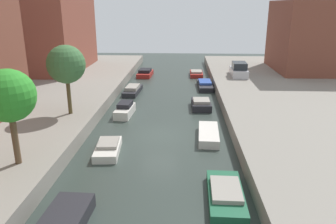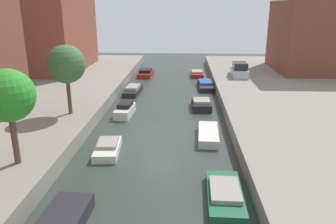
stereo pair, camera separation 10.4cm
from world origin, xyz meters
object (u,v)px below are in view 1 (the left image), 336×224
moored_boat_left_5 (145,73)px  moored_boat_right_4 (205,85)px  parked_car (239,70)px  moored_boat_right_3 (201,104)px  street_tree_1 (9,96)px  low_block_right (318,36)px  moored_boat_left_2 (108,148)px  moored_boat_left_4 (133,90)px  moored_boat_right_1 (226,194)px  moored_boat_right_5 (196,73)px  moored_boat_left_3 (125,110)px  moored_boat_right_2 (209,134)px  street_tree_2 (66,65)px

moored_boat_left_5 → moored_boat_right_4: bearing=-39.7°
parked_car → moored_boat_right_3: parked_car is taller
street_tree_1 → moored_boat_right_3: size_ratio=1.59×
moored_boat_right_3 → parked_car: bearing=63.7°
low_block_right → moored_boat_left_2: 31.82m
street_tree_1 → moored_boat_left_4: 19.07m
moored_boat_left_2 → moored_boat_right_1: 8.37m
moored_boat_right_5 → moored_boat_left_3: bearing=-111.5°
moored_boat_left_2 → moored_boat_left_5: bearing=90.8°
street_tree_1 → moored_boat_right_2: 12.79m
moored_boat_right_4 → moored_boat_left_2: bearing=-112.1°
parked_car → moored_boat_right_3: (-4.74, -9.58, -1.29)m
street_tree_1 → street_tree_2: size_ratio=0.96×
street_tree_2 → moored_boat_right_5: 22.28m
street_tree_2 → street_tree_1: bearing=-90.0°
street_tree_1 → moored_boat_left_4: bearing=80.1°
street_tree_1 → moored_boat_right_2: size_ratio=1.25×
moored_boat_left_3 → moored_boat_right_2: size_ratio=0.81×
street_tree_1 → moored_boat_right_1: size_ratio=1.20×
parked_car → moored_boat_left_2: bearing=-119.7°
moored_boat_right_1 → moored_boat_right_5: (-0.38, 29.01, 0.00)m
low_block_right → moored_boat_left_3: low_block_right is taller
low_block_right → moored_boat_left_4: low_block_right is taller
low_block_right → moored_boat_right_5: size_ratio=2.94×
moored_boat_right_3 → moored_boat_left_2: bearing=-122.8°
parked_car → moored_boat_right_1: (-4.29, -24.32, -1.37)m
street_tree_1 → moored_boat_left_2: bearing=43.2°
moored_boat_right_4 → moored_boat_left_5: bearing=140.3°
moored_boat_right_4 → street_tree_1: bearing=-117.4°
low_block_right → moored_boat_right_3: bearing=-137.2°
street_tree_1 → moored_boat_left_5: 27.66m
moored_boat_right_1 → moored_boat_right_2: size_ratio=1.05×
street_tree_1 → parked_car: (14.85, 22.92, -2.91)m
moored_boat_right_5 → low_block_right: bearing=-2.4°
moored_boat_left_4 → moored_boat_right_1: bearing=-69.6°
street_tree_2 → moored_boat_right_5: street_tree_2 is taller
low_block_right → moored_boat_right_5: 15.48m
moored_boat_left_4 → moored_boat_right_5: (6.96, 9.30, -0.04)m
moored_boat_right_3 → moored_boat_right_5: moored_boat_right_3 is taller
moored_boat_right_1 → moored_boat_left_4: bearing=110.4°
moored_boat_left_2 → moored_boat_right_2: 6.97m
parked_car → moored_boat_left_4: bearing=-158.4°
moored_boat_left_5 → moored_boat_left_2: bearing=-89.2°
street_tree_1 → moored_boat_right_5: (10.17, 27.61, -4.28)m
moored_boat_left_3 → moored_boat_right_1: moored_boat_left_3 is taller
street_tree_2 → moored_boat_right_2: (10.28, -2.02, -4.42)m
moored_boat_right_4 → moored_boat_right_1: bearing=-90.9°
moored_boat_left_3 → moored_boat_left_5: size_ratio=0.83×
moored_boat_left_5 → moored_boat_right_2: moored_boat_left_5 is taller
moored_boat_left_3 → moored_boat_left_4: bearing=93.3°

